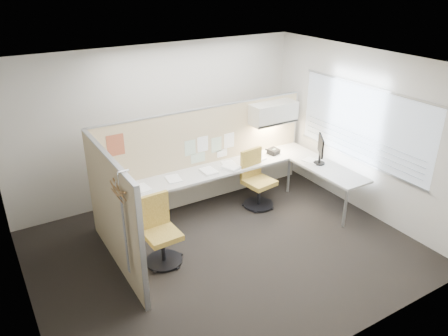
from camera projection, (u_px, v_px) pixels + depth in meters
floor at (225, 250)px, 6.71m from camera, size 5.50×4.50×0.01m
ceiling at (225, 67)px, 5.53m from camera, size 5.50×4.50×0.01m
wall_back at (160, 123)px, 7.87m from camera, size 5.50×0.02×2.80m
wall_front at (341, 247)px, 4.37m from camera, size 5.50×0.02×2.80m
wall_left at (13, 221)px, 4.82m from camera, size 0.02×4.50×2.80m
wall_right at (363, 132)px, 7.42m from camera, size 0.02×4.50×2.80m
window_pane at (363, 124)px, 7.34m from camera, size 0.01×2.80×1.30m
partition_back at (205, 156)px, 7.84m from camera, size 4.10×0.06×1.75m
partition_left at (113, 213)px, 6.02m from camera, size 0.06×2.20×1.75m
desk at (236, 174)px, 7.77m from camera, size 4.00×2.07×0.73m
overhead_bin at (273, 113)px, 8.05m from camera, size 0.90×0.36×0.38m
task_light_strip at (273, 124)px, 8.14m from camera, size 0.60×0.06×0.02m
pinned_papers at (209, 147)px, 7.79m from camera, size 1.01×0.00×0.47m
poster at (116, 145)px, 6.83m from camera, size 0.28×0.00×0.35m
chair_left at (160, 233)px, 6.29m from camera, size 0.54×0.54×1.02m
chair_right at (256, 181)px, 7.80m from camera, size 0.54×0.56×1.03m
monitor at (321, 148)px, 7.75m from camera, size 0.30×0.42×0.51m
phone at (273, 152)px, 8.26m from camera, size 0.25×0.24×0.12m
stapler at (252, 158)px, 8.04m from camera, size 0.14×0.04×0.05m
tape_dispenser at (275, 153)px, 8.26m from camera, size 0.10×0.07×0.06m
coat_hook at (120, 200)px, 5.23m from camera, size 0.18×0.47×1.40m
paper_stack_0 at (142, 189)px, 6.95m from camera, size 0.26×0.32×0.03m
paper_stack_1 at (173, 179)px, 7.28m from camera, size 0.27×0.33×0.02m
paper_stack_2 at (209, 171)px, 7.53m from camera, size 0.24×0.31×0.04m
paper_stack_3 at (229, 164)px, 7.84m from camera, size 0.27×0.33×0.02m
paper_stack_4 at (256, 158)px, 8.07m from camera, size 0.30×0.35×0.02m
paper_stack_5 at (312, 161)px, 7.96m from camera, size 0.30×0.35×0.02m
paper_stack_6 at (231, 167)px, 7.67m from camera, size 0.32×0.36×0.05m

